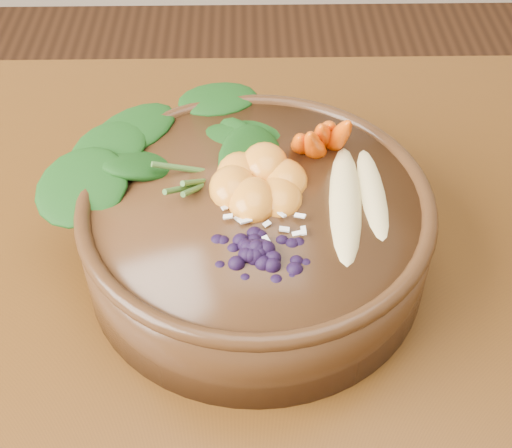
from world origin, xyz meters
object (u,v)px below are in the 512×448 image
object	(u,v)px
banana_halves	(361,185)
mandarin_cluster	(259,170)
kale_heap	(204,132)
carrot_cluster	(319,103)
blueberry_pile	(259,236)
stoneware_bowl	(256,234)

from	to	relation	value
banana_halves	mandarin_cluster	bearing A→B (deg)	170.25
kale_heap	carrot_cluster	world-z (taller)	carrot_cluster
carrot_cluster	mandarin_cluster	size ratio (longest dim) A/B	0.87
mandarin_cluster	blueberry_pile	bearing A→B (deg)	-91.05
stoneware_bowl	carrot_cluster	xyz separation A→B (m)	(0.05, 0.07, 0.07)
kale_heap	banana_halves	distance (m)	0.12
stoneware_bowl	banana_halves	world-z (taller)	banana_halves
stoneware_bowl	carrot_cluster	world-z (taller)	carrot_cluster
mandarin_cluster	blueberry_pile	world-z (taller)	blueberry_pile
stoneware_bowl	kale_heap	world-z (taller)	kale_heap
kale_heap	carrot_cluster	xyz separation A→B (m)	(0.09, 0.01, 0.02)
stoneware_bowl	blueberry_pile	xyz separation A→B (m)	(0.00, -0.05, 0.05)
mandarin_cluster	blueberry_pile	distance (m)	0.07
kale_heap	stoneware_bowl	bearing A→B (deg)	-54.91
stoneware_bowl	carrot_cluster	distance (m)	0.11
kale_heap	banana_halves	xyz separation A→B (m)	(0.11, -0.05, -0.01)
kale_heap	carrot_cluster	distance (m)	0.09
stoneware_bowl	mandarin_cluster	distance (m)	0.05
banana_halves	carrot_cluster	bearing A→B (deg)	113.06
stoneware_bowl	mandarin_cluster	xyz separation A→B (m)	(0.00, 0.02, 0.05)
blueberry_pile	stoneware_bowl	bearing A→B (deg)	91.08
banana_halves	mandarin_cluster	xyz separation A→B (m)	(-0.07, 0.01, 0.00)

